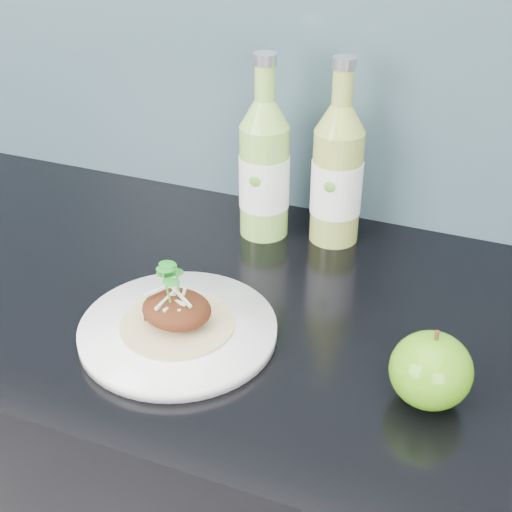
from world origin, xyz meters
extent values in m
cylinder|color=white|center=(-0.08, 1.59, 0.91)|extent=(0.25, 0.25, 0.02)
cylinder|color=tan|center=(-0.08, 1.59, 0.92)|extent=(0.14, 0.14, 0.00)
ellipsoid|color=#582710|center=(-0.08, 1.59, 0.94)|extent=(0.09, 0.07, 0.04)
ellipsoid|color=#358D0F|center=(0.23, 1.59, 0.94)|extent=(0.11, 0.11, 0.08)
cylinder|color=#472D14|center=(0.23, 1.59, 0.99)|extent=(0.01, 0.00, 0.01)
cylinder|color=#8CC150|center=(-0.07, 1.88, 0.99)|extent=(0.09, 0.09, 0.17)
cone|color=#8CC150|center=(-0.07, 1.88, 1.09)|extent=(0.07, 0.07, 0.04)
cylinder|color=#8CC150|center=(-0.07, 1.88, 1.14)|extent=(0.03, 0.03, 0.05)
cylinder|color=silver|center=(-0.07, 1.88, 1.17)|extent=(0.03, 0.03, 0.02)
cylinder|color=white|center=(-0.07, 1.88, 0.99)|extent=(0.09, 0.09, 0.08)
ellipsoid|color=#59A533|center=(-0.07, 1.84, 1.00)|extent=(0.02, 0.00, 0.02)
cylinder|color=#9CAB47|center=(0.03, 1.90, 0.99)|extent=(0.08, 0.08, 0.17)
cone|color=#9CAB47|center=(0.03, 1.90, 1.09)|extent=(0.07, 0.07, 0.04)
cylinder|color=#9CAB47|center=(0.03, 1.90, 1.14)|extent=(0.03, 0.03, 0.05)
cylinder|color=silver|center=(0.03, 1.90, 1.17)|extent=(0.03, 0.03, 0.02)
cylinder|color=white|center=(0.03, 1.90, 0.99)|extent=(0.09, 0.09, 0.08)
ellipsoid|color=#59A533|center=(0.03, 1.86, 1.00)|extent=(0.02, 0.00, 0.02)
camera|label=1|loc=(0.28, 0.97, 1.45)|focal=50.00mm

